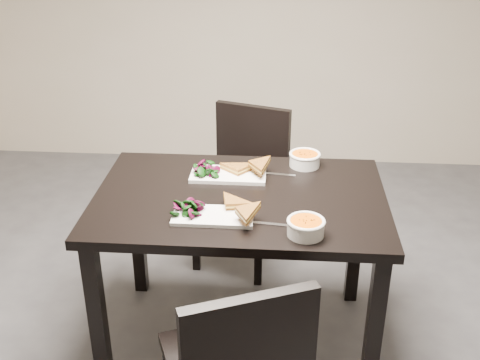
{
  "coord_description": "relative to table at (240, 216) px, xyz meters",
  "views": [
    {
      "loc": [
        -0.17,
        -1.69,
        1.88
      ],
      "look_at": [
        -0.32,
        0.45,
        0.82
      ],
      "focal_mm": 44.06,
      "sensor_mm": 36.0,
      "label": 1
    }
  ],
  "objects": [
    {
      "name": "salad_far",
      "position": [
        -0.16,
        0.17,
        0.14
      ],
      "size": [
        0.1,
        0.09,
        0.05
      ],
      "primitive_type": null,
      "color": "black",
      "rests_on": "plate_far"
    },
    {
      "name": "sandwich_far",
      "position": [
        0.0,
        0.16,
        0.14
      ],
      "size": [
        0.2,
        0.2,
        0.05
      ],
      "primitive_type": null,
      "rotation": [
        0.0,
        0.0,
        0.87
      ],
      "color": "#9F6121",
      "rests_on": "plate_far"
    },
    {
      "name": "salad_near",
      "position": [
        -0.19,
        -0.19,
        0.14
      ],
      "size": [
        0.1,
        0.09,
        0.04
      ],
      "primitive_type": null,
      "color": "black",
      "rests_on": "plate_near"
    },
    {
      "name": "soup_bowl_far",
      "position": [
        0.27,
        0.31,
        0.13
      ],
      "size": [
        0.14,
        0.14,
        0.06
      ],
      "color": "white",
      "rests_on": "table"
    },
    {
      "name": "cutlery_near",
      "position": [
        0.12,
        -0.23,
        0.1
      ],
      "size": [
        0.18,
        0.04,
        0.0
      ],
      "primitive_type": "cube",
      "rotation": [
        0.0,
        0.0,
        -0.11
      ],
      "color": "silver",
      "rests_on": "table"
    },
    {
      "name": "table",
      "position": [
        0.0,
        0.0,
        0.0
      ],
      "size": [
        1.2,
        0.8,
        0.75
      ],
      "color": "black",
      "rests_on": "ground"
    },
    {
      "name": "plate_far",
      "position": [
        -0.06,
        0.17,
        0.11
      ],
      "size": [
        0.33,
        0.16,
        0.02
      ],
      "primitive_type": "cube",
      "color": "white",
      "rests_on": "table"
    },
    {
      "name": "cutlery_far",
      "position": [
        0.14,
        0.21,
        0.1
      ],
      "size": [
        0.18,
        0.04,
        0.0
      ],
      "primitive_type": "cube",
      "rotation": [
        0.0,
        0.0,
        -0.13
      ],
      "color": "silver",
      "rests_on": "table"
    },
    {
      "name": "soup_bowl_near",
      "position": [
        0.26,
        -0.29,
        0.13
      ],
      "size": [
        0.14,
        0.14,
        0.06
      ],
      "color": "white",
      "rests_on": "table"
    },
    {
      "name": "sandwich_near",
      "position": [
        -0.02,
        -0.18,
        0.14
      ],
      "size": [
        0.17,
        0.14,
        0.05
      ],
      "primitive_type": null,
      "rotation": [
        0.0,
        0.0,
        0.17
      ],
      "color": "#9F6121",
      "rests_on": "plate_near"
    },
    {
      "name": "chair_far",
      "position": [
        -0.03,
        0.73,
        -0.17
      ],
      "size": [
        0.53,
        0.53,
        0.85
      ],
      "rotation": [
        0.0,
        0.0,
        -0.32
      ],
      "color": "black",
      "rests_on": "ground"
    },
    {
      "name": "plate_near",
      "position": [
        -0.09,
        -0.19,
        0.11
      ],
      "size": [
        0.31,
        0.15,
        0.02
      ],
      "primitive_type": "cube",
      "color": "white",
      "rests_on": "table"
    }
  ]
}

